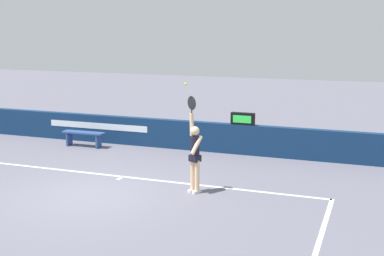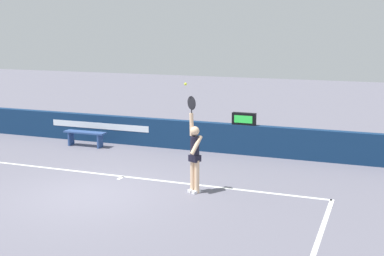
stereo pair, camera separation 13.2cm
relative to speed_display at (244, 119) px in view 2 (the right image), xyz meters
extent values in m
plane|color=slate|center=(-2.42, -5.25, -1.16)|extent=(60.00, 60.00, 0.00)
cube|color=white|center=(-2.42, -3.63, -1.16)|extent=(11.16, 0.10, 0.00)
cube|color=white|center=(3.16, -6.41, -1.16)|extent=(0.10, 5.65, 0.00)
cube|color=white|center=(-2.42, -3.78, -1.16)|extent=(0.10, 0.30, 0.00)
cube|color=navy|center=(-2.42, 0.00, -0.68)|extent=(17.07, 0.27, 0.97)
cube|color=silver|center=(-5.23, -0.13, -0.56)|extent=(3.86, 0.01, 0.22)
cube|color=black|center=(0.00, 0.00, 0.00)|extent=(0.76, 0.19, 0.38)
cube|color=#33E54C|center=(0.00, -0.10, 0.00)|extent=(0.59, 0.01, 0.24)
cylinder|color=beige|center=(-0.03, -4.25, -0.74)|extent=(0.12, 0.12, 0.83)
cylinder|color=beige|center=(-0.17, -4.19, -0.74)|extent=(0.12, 0.12, 0.83)
cube|color=white|center=(-0.04, -4.27, -1.12)|extent=(0.19, 0.26, 0.07)
cube|color=white|center=(-0.17, -4.21, -1.12)|extent=(0.19, 0.26, 0.07)
cylinder|color=black|center=(-0.10, -4.22, -0.03)|extent=(0.22, 0.22, 0.59)
cube|color=black|center=(-0.10, -4.22, -0.29)|extent=(0.31, 0.29, 0.16)
sphere|color=beige|center=(-0.10, -4.22, 0.40)|extent=(0.22, 0.22, 0.22)
cylinder|color=beige|center=(-0.20, -4.18, 0.54)|extent=(0.14, 0.13, 0.56)
cylinder|color=beige|center=(-0.02, -4.32, 0.07)|extent=(0.25, 0.40, 0.45)
ellipsoid|color=black|center=(-0.20, -4.18, 1.07)|extent=(0.31, 0.16, 0.38)
cylinder|color=black|center=(-0.20, -4.18, 0.88)|extent=(0.03, 0.03, 0.18)
sphere|color=#D2E137|center=(-0.33, -4.25, 1.53)|extent=(0.07, 0.07, 0.07)
cube|color=#2C4A86|center=(-5.37, -0.85, -0.67)|extent=(1.51, 0.38, 0.05)
cube|color=#2C4A86|center=(-5.94, -0.86, -0.91)|extent=(0.06, 0.32, 0.49)
cube|color=#2C4A86|center=(-4.80, -0.85, -0.91)|extent=(0.06, 0.32, 0.49)
camera|label=1|loc=(4.08, -15.81, 2.89)|focal=48.42mm
camera|label=2|loc=(4.20, -15.76, 2.89)|focal=48.42mm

